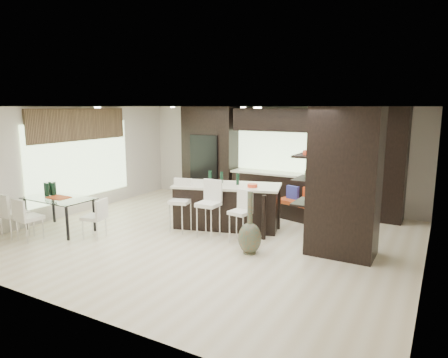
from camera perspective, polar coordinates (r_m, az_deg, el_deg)
The scene contains 22 objects.
ground at distance 8.43m, azimuth -2.01°, elevation -8.36°, with size 8.00×8.00×0.00m, color beige.
back_wall at distance 11.20m, azimuth 7.26°, elevation 3.34°, with size 8.00×0.02×2.70m, color beige.
left_wall at distance 10.71m, azimuth -20.72°, elevation 2.43°, with size 0.02×7.00×2.70m, color beige.
right_wall at distance 6.95m, azimuth 27.41°, elevation -2.04°, with size 0.02×7.00×2.70m, color beige.
ceiling at distance 7.98m, azimuth -2.14°, elevation 10.33°, with size 8.00×7.00×0.02m, color white.
window_left at distance 10.81m, azimuth -19.77°, elevation 2.55°, with size 0.04×3.20×1.90m, color #B2D199.
window_back at distance 10.93m, azimuth 10.13°, elevation 4.14°, with size 3.40×0.04×1.20m, color #B2D199.
stone_accent at distance 10.71m, azimuth -19.96°, elevation 7.32°, with size 0.08×3.00×0.80m, color brown.
ceiling_spots at distance 8.20m, azimuth -1.21°, elevation 10.19°, with size 4.00×3.00×0.02m, color white.
back_cabinetry at distance 10.72m, azimuth 9.08°, elevation 2.97°, with size 6.80×0.68×2.70m, color black.
refrigerator at distance 11.76m, azimuth -2.09°, elevation 1.78°, with size 0.90×0.68×1.90m, color black.
partition_column at distance 7.51m, azimuth 16.82°, elevation -0.48°, with size 1.20×0.80×2.70m, color black.
kitchen_island at distance 9.03m, azimuth 0.47°, elevation -3.83°, with size 2.35×1.01×0.98m, color black.
stool_left at distance 8.74m, azimuth -6.27°, elevation -4.54°, with size 0.41×0.41×0.93m, color white.
stool_mid at distance 8.34m, azimuth -2.24°, elevation -5.08°, with size 0.43×0.43×0.97m, color white.
stool_right at distance 8.04m, azimuth 2.28°, elevation -6.12°, with size 0.37×0.37×0.85m, color white.
bench at distance 9.78m, azimuth 10.92°, elevation -4.47°, with size 1.20×0.46×0.46m, color black.
floor_vase at distance 7.40m, azimuth 3.72°, elevation -6.26°, with size 0.43×0.43×1.18m, color #494E38, non-canonical shape.
dining_table at distance 9.50m, azimuth -22.40°, elevation -4.68°, with size 1.53×0.86×0.74m, color white.
chair_near at distance 9.07m, azimuth -26.04°, elevation -5.37°, with size 0.44×0.44×0.82m, color white.
chair_far at distance 9.44m, azimuth -27.80°, elevation -4.75°, with size 0.47×0.47×0.88m, color white.
chair_end at distance 8.71m, azimuth -18.05°, elevation -5.60°, with size 0.42×0.42×0.77m, color white.
Camera 1 is at (4.14, -6.82, 2.70)m, focal length 32.00 mm.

